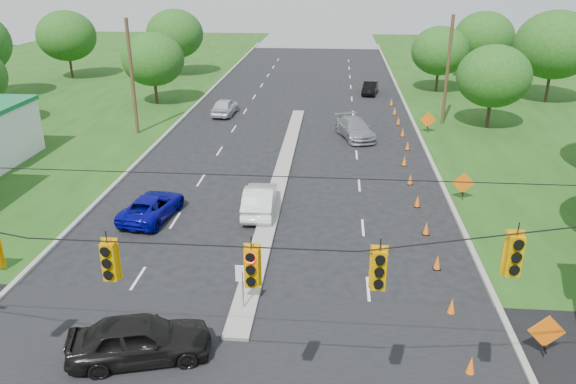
{
  "coord_description": "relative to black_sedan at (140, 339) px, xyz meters",
  "views": [
    {
      "loc": [
        3.37,
        -12.59,
        12.79
      ],
      "look_at": [
        1.27,
        11.75,
        2.8
      ],
      "focal_mm": 35.0,
      "sensor_mm": 36.0,
      "label": 1
    }
  ],
  "objects": [
    {
      "name": "tree_6",
      "position": [
        -12.92,
        52.17,
        4.13
      ],
      "size": [
        6.72,
        6.72,
        7.84
      ],
      "color": "black",
      "rests_on": "ground"
    },
    {
      "name": "tree_9",
      "position": [
        19.08,
        31.17,
        3.51
      ],
      "size": [
        5.88,
        5.88,
        6.86
      ],
      "color": "black",
      "rests_on": "ground"
    },
    {
      "name": "dark_car_receding",
      "position": [
        10.0,
        43.64,
        -0.18
      ],
      "size": [
        1.94,
        4.08,
        1.29
      ],
      "primitive_type": "imported",
      "rotation": [
        0.0,
        0.0,
        -0.15
      ],
      "color": "black",
      "rests_on": "ground"
    },
    {
      "name": "cone_2",
      "position": [
        11.24,
        7.17,
        -0.48
      ],
      "size": [
        0.32,
        0.32,
        0.7
      ],
      "primitive_type": "cone",
      "color": "orange",
      "rests_on": "ground"
    },
    {
      "name": "cone_1",
      "position": [
        11.24,
        3.67,
        -0.48
      ],
      "size": [
        0.32,
        0.32,
        0.7
      ],
      "primitive_type": "cone",
      "color": "orange",
      "rests_on": "ground"
    },
    {
      "name": "blue_pickup",
      "position": [
        -3.22,
        11.48,
        -0.17
      ],
      "size": [
        2.87,
        5.01,
        1.32
      ],
      "primitive_type": "imported",
      "rotation": [
        0.0,
        0.0,
        2.99
      ],
      "color": "#06068F",
      "rests_on": "ground"
    },
    {
      "name": "cone_0",
      "position": [
        11.24,
        0.17,
        -0.48
      ],
      "size": [
        0.32,
        0.32,
        0.7
      ],
      "primitive_type": "cone",
      "color": "orange",
      "rests_on": "ground"
    },
    {
      "name": "work_sign_1",
      "position": [
        13.88,
        15.17,
        0.27
      ],
      "size": [
        1.27,
        0.58,
        1.37
      ],
      "color": "black",
      "rests_on": "ground"
    },
    {
      "name": "tree_10",
      "position": [
        27.08,
        41.17,
        4.75
      ],
      "size": [
        7.56,
        7.56,
        8.82
      ],
      "color": "black",
      "rests_on": "ground"
    },
    {
      "name": "cone_4",
      "position": [
        11.24,
        14.17,
        -0.48
      ],
      "size": [
        0.32,
        0.32,
        0.7
      ],
      "primitive_type": "cone",
      "color": "orange",
      "rests_on": "ground"
    },
    {
      "name": "tree_4",
      "position": [
        -24.92,
        49.17,
        4.13
      ],
      "size": [
        6.72,
        6.72,
        7.84
      ],
      "color": "black",
      "rests_on": "ground"
    },
    {
      "name": "silver_car_far",
      "position": [
        8.01,
        27.49,
        -0.07
      ],
      "size": [
        3.57,
        5.58,
        1.5
      ],
      "primitive_type": "imported",
      "rotation": [
        0.0,
        0.0,
        0.3
      ],
      "color": "gray",
      "rests_on": "ground"
    },
    {
      "name": "tree_5",
      "position": [
        -10.92,
        37.17,
        3.51
      ],
      "size": [
        5.88,
        5.88,
        6.86
      ],
      "color": "black",
      "rests_on": "ground"
    },
    {
      "name": "cone_8",
      "position": [
        11.84,
        28.17,
        -0.48
      ],
      "size": [
        0.32,
        0.32,
        0.7
      ],
      "primitive_type": "cone",
      "color": "orange",
      "rests_on": "ground"
    },
    {
      "name": "median",
      "position": [
        3.08,
        18.17,
        -0.83
      ],
      "size": [
        1.0,
        34.0,
        0.18
      ],
      "primitive_type": "cube",
      "color": "gray",
      "rests_on": "ground"
    },
    {
      "name": "utility_pole_far_right",
      "position": [
        15.58,
        32.17,
        3.67
      ],
      "size": [
        0.28,
        0.28,
        9.0
      ],
      "primitive_type": "cylinder",
      "color": "#422D1C",
      "rests_on": "ground"
    },
    {
      "name": "cone_6",
      "position": [
        11.24,
        21.17,
        -0.48
      ],
      "size": [
        0.32,
        0.32,
        0.7
      ],
      "primitive_type": "cone",
      "color": "orange",
      "rests_on": "ground"
    },
    {
      "name": "cone_9",
      "position": [
        11.84,
        31.67,
        -0.48
      ],
      "size": [
        0.32,
        0.32,
        0.7
      ],
      "primitive_type": "cone",
      "color": "orange",
      "rests_on": "ground"
    },
    {
      "name": "work_sign_0",
      "position": [
        13.88,
        1.17,
        0.27
      ],
      "size": [
        1.27,
        0.58,
        1.37
      ],
      "color": "black",
      "rests_on": "ground"
    },
    {
      "name": "tree_11",
      "position": [
        23.08,
        52.17,
        4.13
      ],
      "size": [
        6.72,
        6.72,
        7.84
      ],
      "color": "black",
      "rests_on": "ground"
    },
    {
      "name": "cone_7",
      "position": [
        11.84,
        24.67,
        -0.48
      ],
      "size": [
        0.32,
        0.32,
        0.7
      ],
      "primitive_type": "cone",
      "color": "orange",
      "rests_on": "ground"
    },
    {
      "name": "utility_pole_far_left",
      "position": [
        -9.42,
        27.17,
        3.67
      ],
      "size": [
        0.28,
        0.28,
        9.0
      ],
      "primitive_type": "cylinder",
      "color": "#422D1C",
      "rests_on": "ground"
    },
    {
      "name": "cone_3",
      "position": [
        11.24,
        10.67,
        -0.48
      ],
      "size": [
        0.32,
        0.32,
        0.7
      ],
      "primitive_type": "cone",
      "color": "orange",
      "rests_on": "ground"
    },
    {
      "name": "cone_11",
      "position": [
        11.84,
        38.67,
        -0.48
      ],
      "size": [
        0.32,
        0.32,
        0.7
      ],
      "primitive_type": "cone",
      "color": "orange",
      "rests_on": "ground"
    },
    {
      "name": "cone_10",
      "position": [
        11.84,
        35.17,
        -0.48
      ],
      "size": [
        0.32,
        0.32,
        0.7
      ],
      "primitive_type": "cone",
      "color": "orange",
      "rests_on": "ground"
    },
    {
      "name": "cone_5",
      "position": [
        11.24,
        17.67,
        -0.48
      ],
      "size": [
        0.32,
        0.32,
        0.7
      ],
      "primitive_type": "cone",
      "color": "orange",
      "rests_on": "ground"
    },
    {
      "name": "black_sedan",
      "position": [
        0.0,
        0.0,
        0.0
      ],
      "size": [
        5.19,
        3.17,
        1.65
      ],
      "primitive_type": "imported",
      "rotation": [
        0.0,
        0.0,
        1.84
      ],
      "color": "black",
      "rests_on": "ground"
    },
    {
      "name": "median_sign",
      "position": [
        3.08,
        3.17,
        0.64
      ],
      "size": [
        0.55,
        0.06,
        2.05
      ],
      "color": "gray",
      "rests_on": "ground"
    },
    {
      "name": "curb_right",
      "position": [
        13.18,
        27.17,
        -0.83
      ],
      "size": [
        0.25,
        110.0,
        0.16
      ],
      "primitive_type": "cube",
      "color": "gray",
      "rests_on": "ground"
    },
    {
      "name": "tree_12",
      "position": [
        17.08,
        45.17,
        3.51
      ],
      "size": [
        5.88,
        5.88,
        6.86
      ],
      "color": "black",
      "rests_on": "ground"
    },
    {
      "name": "white_sedan",
      "position": [
        2.47,
        12.67,
        -0.06
      ],
      "size": [
        1.82,
        4.73,
        1.54
      ],
      "primitive_type": "imported",
      "rotation": [
        0.0,
        0.0,
        3.18
      ],
      "color": "white",
      "rests_on": "ground"
    },
    {
      "name": "curb_left",
      "position": [
        -7.02,
        27.17,
        -0.83
      ],
      "size": [
        0.25,
        110.0,
        0.16
      ],
      "primitive_type": "cube",
      "color": "gray",
      "rests_on": "ground"
    },
    {
      "name": "silver_car_oncoming",
      "position": [
        -3.53,
        33.76,
        -0.08
      ],
      "size": [
        2.04,
        4.49,
        1.49
      ],
      "primitive_type": "imported",
      "rotation": [
        0.0,
        0.0,
        3.08
      ],
      "color": "silver",
      "rests_on": "ground"
    },
    {
      "name": "work_sign_2",
      "position": [
        13.88,
        29.17,
        0.27
      ],
      "size": [
        1.27,
        0.58,
        1.37
      ],
      "color": "black",
      "rests_on": "ground"
    },
    {
      "name": "signal_span",
      "position": [
        3.03,
        -3.83,
        4.15
      ],
      "size": [
        25.6,
        0.32,
        9.0
      ],
      "color": "#422D1C",
      "rests_on": "ground"
    }
  ]
}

